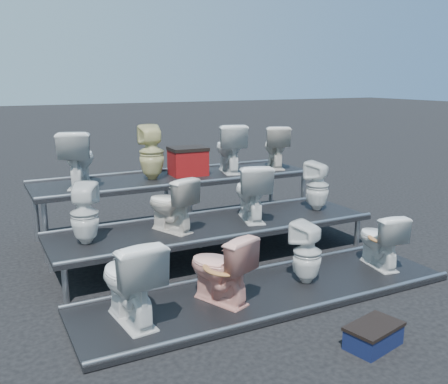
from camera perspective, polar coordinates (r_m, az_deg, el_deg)
name	(u,v)px	position (r m, az deg, el deg)	size (l,w,h in m)	color
ground	(215,258)	(6.62, -1.03, -7.55)	(80.00, 80.00, 0.00)	black
tier_front	(267,293)	(5.55, 4.99, -11.42)	(4.20, 1.20, 0.06)	black
tier_mid	(215,241)	(6.54, -1.04, -5.66)	(4.20, 1.20, 0.46)	black
tier_back	(178,204)	(7.63, -5.33, -1.43)	(4.20, 1.20, 0.86)	black
toilet_0	(130,280)	(4.80, -10.73, -9.83)	(0.47, 0.82, 0.83)	silver
toilet_1	(220,268)	(5.14, -0.47, -8.66)	(0.41, 0.72, 0.73)	#E59E90
toilet_2	(307,252)	(5.68, 9.48, -6.84)	(0.32, 0.32, 0.70)	silver
toilet_3	(380,239)	(6.36, 17.38, -5.20)	(0.38, 0.67, 0.68)	silver
toilet_4	(85,214)	(5.87, -15.65, -2.40)	(0.32, 0.32, 0.70)	silver
toilet_5	(171,204)	(6.15, -6.11, -1.38)	(0.38, 0.67, 0.69)	beige
toilet_6	(251,192)	(6.62, 3.11, 0.04)	(0.43, 0.75, 0.76)	silver
toilet_7	(318,186)	(7.22, 10.64, 0.69)	(0.32, 0.32, 0.70)	silver
toilet_8	(78,158)	(7.07, -16.37, 3.71)	(0.43, 0.75, 0.77)	silver
toilet_9	(151,152)	(7.33, -8.29, 4.51)	(0.36, 0.36, 0.79)	#D4CB89
toilet_10	(229,148)	(7.83, 0.60, 5.06)	(0.43, 0.75, 0.76)	silver
toilet_11	(275,147)	(8.27, 5.90, 5.19)	(0.39, 0.68, 0.70)	beige
red_crate	(188,163)	(7.63, -4.14, 3.36)	(0.53, 0.42, 0.38)	maroon
step_stool	(373,337)	(4.75, 16.70, -15.60)	(0.50, 0.30, 0.18)	#0F1637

